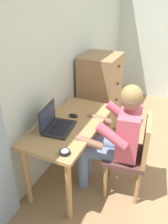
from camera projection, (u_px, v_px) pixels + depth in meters
wall_back at (61, 57)px, 2.58m from camera, size 4.80×0.05×2.50m
desk at (71, 132)px, 2.39m from camera, size 1.14×0.57×0.72m
dresser at (100, 96)px, 3.21m from camera, size 0.57×0.50×1.18m
chair at (133, 152)px, 2.26m from camera, size 0.47×0.46×0.89m
person_seated at (116, 134)px, 2.22m from camera, size 0.59×0.62×1.21m
laptop at (55, 124)px, 2.22m from camera, size 0.37×0.29×0.24m
computer_mouse at (73, 115)px, 2.44m from camera, size 0.06×0.10×0.03m
desk_clock at (65, 152)px, 1.89m from camera, size 0.09×0.09×0.03m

